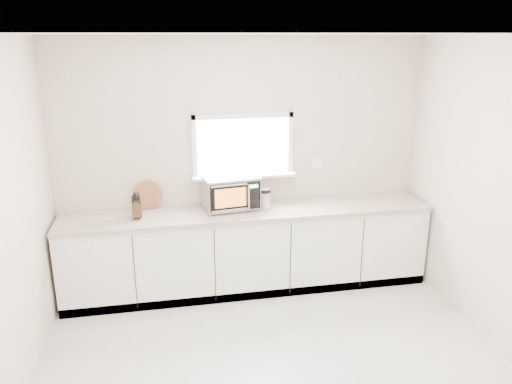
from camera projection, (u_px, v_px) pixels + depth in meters
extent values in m
cube|color=beige|center=(243.00, 163.00, 5.46)|extent=(4.00, 0.02, 2.70)
cube|color=white|center=(243.00, 146.00, 5.39)|extent=(1.00, 0.02, 0.60)
cube|color=white|center=(244.00, 176.00, 5.42)|extent=(1.12, 0.16, 0.03)
cube|color=white|center=(243.00, 116.00, 5.27)|extent=(1.10, 0.04, 0.05)
cube|color=white|center=(243.00, 175.00, 5.47)|extent=(1.10, 0.04, 0.05)
cube|color=white|center=(194.00, 148.00, 5.27)|extent=(0.05, 0.04, 0.70)
cube|color=white|center=(290.00, 144.00, 5.47)|extent=(0.05, 0.04, 0.70)
cube|color=white|center=(317.00, 163.00, 5.62)|extent=(0.12, 0.01, 0.12)
cube|color=white|center=(248.00, 251.00, 5.45)|extent=(3.92, 0.60, 0.88)
cube|color=#B5A895|center=(248.00, 211.00, 5.30)|extent=(3.92, 0.64, 0.04)
cylinder|color=black|center=(213.00, 214.00, 5.14)|extent=(0.03, 0.03, 0.02)
cylinder|color=black|center=(205.00, 204.00, 5.45)|extent=(0.03, 0.03, 0.02)
cylinder|color=black|center=(256.00, 209.00, 5.29)|extent=(0.03, 0.03, 0.02)
cylinder|color=black|center=(246.00, 200.00, 5.59)|extent=(0.03, 0.03, 0.02)
cube|color=#AEB1B6|center=(230.00, 191.00, 5.31)|extent=(0.61, 0.50, 0.34)
cube|color=black|center=(236.00, 197.00, 5.12)|extent=(0.53, 0.08, 0.30)
cube|color=orange|center=(231.00, 198.00, 5.09)|extent=(0.33, 0.05, 0.20)
cylinder|color=silver|center=(249.00, 197.00, 5.14)|extent=(0.02, 0.02, 0.26)
cube|color=black|center=(253.00, 195.00, 5.17)|extent=(0.13, 0.02, 0.29)
cube|color=#19FF33|center=(254.00, 186.00, 5.14)|extent=(0.09, 0.02, 0.03)
cube|color=silver|center=(230.00, 176.00, 5.26)|extent=(0.61, 0.50, 0.01)
cube|color=#442D18|center=(137.00, 207.00, 5.03)|extent=(0.10, 0.20, 0.24)
cube|color=black|center=(133.00, 199.00, 4.95)|extent=(0.01, 0.04, 0.09)
cube|color=black|center=(136.00, 198.00, 4.95)|extent=(0.01, 0.04, 0.09)
cube|color=black|center=(139.00, 199.00, 4.96)|extent=(0.01, 0.04, 0.09)
cube|color=black|center=(134.00, 196.00, 4.94)|extent=(0.01, 0.04, 0.09)
cube|color=black|center=(138.00, 196.00, 4.95)|extent=(0.01, 0.04, 0.09)
cylinder|color=#9B593C|center=(148.00, 195.00, 5.30)|extent=(0.30, 0.07, 0.30)
cylinder|color=#AEB1B6|center=(265.00, 200.00, 5.31)|extent=(0.14, 0.14, 0.18)
cylinder|color=black|center=(265.00, 190.00, 5.28)|extent=(0.14, 0.14, 0.04)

